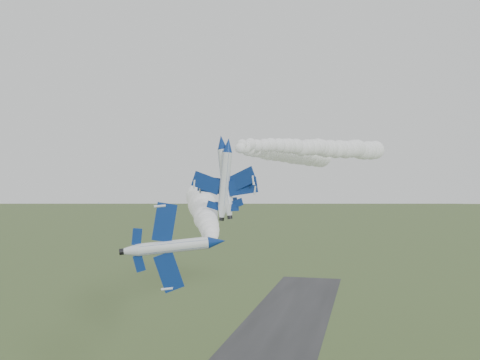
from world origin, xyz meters
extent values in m
cylinder|color=white|center=(4.78, -1.08, 32.78)|extent=(4.94, 8.57, 1.66)
cone|color=navy|center=(6.93, -6.07, 32.78)|extent=(2.42, 2.73, 1.66)
cone|color=white|center=(2.71, 3.72, 32.78)|extent=(2.26, 2.35, 1.66)
cylinder|color=black|center=(2.31, 4.66, 32.78)|extent=(1.02, 0.90, 0.84)
ellipsoid|color=black|center=(6.19, -2.89, 32.83)|extent=(2.19, 3.15, 1.11)
cube|color=navy|center=(4.07, -0.49, 35.83)|extent=(1.48, 2.48, 4.71)
cube|color=navy|center=(4.56, -0.28, 29.70)|extent=(1.48, 2.48, 4.71)
cube|color=navy|center=(2.95, 2.82, 34.41)|extent=(0.70, 1.15, 2.05)
cube|color=navy|center=(3.21, 2.93, 31.14)|extent=(0.70, 1.15, 2.05)
cube|color=navy|center=(4.39, 3.17, 32.89)|extent=(2.72, 2.40, 0.32)
cylinder|color=white|center=(-0.19, 19.06, 46.79)|extent=(4.88, 9.15, 1.82)
cone|color=navy|center=(-2.19, 13.69, 46.79)|extent=(2.54, 2.87, 1.82)
cone|color=white|center=(1.73, 24.22, 46.79)|extent=(2.39, 2.46, 1.82)
cylinder|color=black|center=(2.11, 25.24, 46.79)|extent=(1.09, 0.93, 0.92)
ellipsoid|color=black|center=(-1.08, 16.90, 47.40)|extent=(2.23, 3.34, 1.22)
cube|color=navy|center=(-2.88, 20.98, 46.20)|extent=(5.54, 4.16, 0.81)
cube|color=navy|center=(3.14, 18.74, 47.07)|extent=(5.54, 4.16, 0.81)
cube|color=navy|center=(-0.22, 23.91, 46.56)|extent=(2.44, 1.87, 0.40)
cube|color=navy|center=(3.00, 22.71, 47.03)|extent=(2.44, 1.87, 0.40)
cube|color=navy|center=(1.12, 23.13, 48.19)|extent=(1.02, 1.78, 2.37)
cylinder|color=white|center=(1.14, 18.18, 46.24)|extent=(2.41, 8.95, 1.72)
cone|color=navy|center=(0.70, 12.62, 46.24)|extent=(1.90, 2.44, 1.72)
cone|color=white|center=(1.56, 23.53, 46.24)|extent=(1.86, 2.02, 1.72)
cylinder|color=black|center=(1.65, 24.58, 46.24)|extent=(0.92, 0.70, 0.87)
ellipsoid|color=black|center=(1.01, 15.91, 46.83)|extent=(1.38, 3.11, 1.15)
cube|color=navy|center=(-1.94, 19.27, 46.38)|extent=(5.02, 2.90, 0.60)
cube|color=navy|center=(4.32, 18.77, 45.79)|extent=(5.02, 2.90, 0.60)
cube|color=navy|center=(-0.18, 22.72, 46.40)|extent=(2.19, 1.32, 0.30)
cube|color=navy|center=(3.16, 22.45, 46.09)|extent=(2.19, 1.32, 0.30)
cube|color=navy|center=(1.60, 22.32, 47.60)|extent=(0.47, 1.71, 2.32)
camera|label=1|loc=(23.43, -65.59, 40.26)|focal=40.00mm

